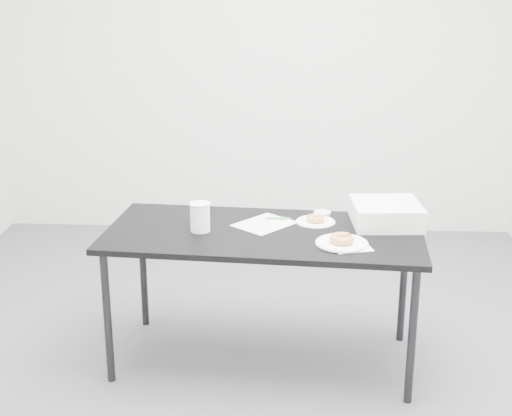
{
  "coord_description": "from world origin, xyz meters",
  "views": [
    {
      "loc": [
        0.29,
        -3.42,
        1.9
      ],
      "look_at": [
        0.11,
        0.02,
        0.8
      ],
      "focal_mm": 50.0,
      "sensor_mm": 36.0,
      "label": 1
    }
  ],
  "objects_px": {
    "donut_near": "(342,239)",
    "donut_far": "(316,218)",
    "plate_near": "(342,243)",
    "plate_far": "(315,222)",
    "coffee_cup": "(200,217)",
    "table": "(264,241)",
    "bakery_box": "(386,213)",
    "pen": "(278,218)",
    "scorecard": "(265,224)"
  },
  "relations": [
    {
      "from": "pen",
      "to": "donut_far",
      "type": "relative_size",
      "value": 1.39
    },
    {
      "from": "donut_near",
      "to": "donut_far",
      "type": "relative_size",
      "value": 1.23
    },
    {
      "from": "table",
      "to": "plate_far",
      "type": "height_order",
      "value": "plate_far"
    },
    {
      "from": "pen",
      "to": "donut_near",
      "type": "xyz_separation_m",
      "value": [
        0.31,
        -0.35,
        0.02
      ]
    },
    {
      "from": "pen",
      "to": "coffee_cup",
      "type": "distance_m",
      "value": 0.43
    },
    {
      "from": "coffee_cup",
      "to": "table",
      "type": "bearing_deg",
      "value": 3.16
    },
    {
      "from": "pen",
      "to": "donut_far",
      "type": "xyz_separation_m",
      "value": [
        0.2,
        -0.03,
        0.01
      ]
    },
    {
      "from": "plate_near",
      "to": "bakery_box",
      "type": "bearing_deg",
      "value": 52.13
    },
    {
      "from": "table",
      "to": "donut_far",
      "type": "relative_size",
      "value": 17.01
    },
    {
      "from": "scorecard",
      "to": "pen",
      "type": "distance_m",
      "value": 0.1
    },
    {
      "from": "table",
      "to": "scorecard",
      "type": "bearing_deg",
      "value": 95.0
    },
    {
      "from": "scorecard",
      "to": "plate_far",
      "type": "relative_size",
      "value": 1.4
    },
    {
      "from": "coffee_cup",
      "to": "pen",
      "type": "bearing_deg",
      "value": 27.49
    },
    {
      "from": "donut_far",
      "to": "coffee_cup",
      "type": "bearing_deg",
      "value": -164.07
    },
    {
      "from": "coffee_cup",
      "to": "scorecard",
      "type": "bearing_deg",
      "value": 21.35
    },
    {
      "from": "scorecard",
      "to": "pen",
      "type": "bearing_deg",
      "value": 89.31
    },
    {
      "from": "plate_far",
      "to": "bakery_box",
      "type": "xyz_separation_m",
      "value": [
        0.36,
        -0.01,
        0.05
      ]
    },
    {
      "from": "table",
      "to": "pen",
      "type": "relative_size",
      "value": 12.27
    },
    {
      "from": "plate_far",
      "to": "coffee_cup",
      "type": "height_order",
      "value": "coffee_cup"
    },
    {
      "from": "plate_near",
      "to": "coffee_cup",
      "type": "xyz_separation_m",
      "value": [
        -0.69,
        0.15,
        0.07
      ]
    },
    {
      "from": "scorecard",
      "to": "plate_far",
      "type": "xyz_separation_m",
      "value": [
        0.26,
        0.04,
        0.0
      ]
    },
    {
      "from": "table",
      "to": "bakery_box",
      "type": "relative_size",
      "value": 4.8
    },
    {
      "from": "pen",
      "to": "plate_far",
      "type": "bearing_deg",
      "value": -12.19
    },
    {
      "from": "plate_near",
      "to": "plate_far",
      "type": "distance_m",
      "value": 0.34
    },
    {
      "from": "pen",
      "to": "plate_near",
      "type": "bearing_deg",
      "value": -50.96
    },
    {
      "from": "donut_near",
      "to": "plate_far",
      "type": "bearing_deg",
      "value": 109.9
    },
    {
      "from": "scorecard",
      "to": "plate_near",
      "type": "xyz_separation_m",
      "value": [
        0.38,
        -0.28,
        0.01
      ]
    },
    {
      "from": "scorecard",
      "to": "donut_near",
      "type": "xyz_separation_m",
      "value": [
        0.38,
        -0.28,
        0.03
      ]
    },
    {
      "from": "bakery_box",
      "to": "donut_far",
      "type": "bearing_deg",
      "value": 175.05
    },
    {
      "from": "plate_far",
      "to": "bakery_box",
      "type": "height_order",
      "value": "bakery_box"
    },
    {
      "from": "pen",
      "to": "donut_near",
      "type": "distance_m",
      "value": 0.47
    },
    {
      "from": "table",
      "to": "plate_near",
      "type": "bearing_deg",
      "value": -20.07
    },
    {
      "from": "bakery_box",
      "to": "pen",
      "type": "bearing_deg",
      "value": 171.93
    },
    {
      "from": "table",
      "to": "donut_near",
      "type": "bearing_deg",
      "value": -20.07
    },
    {
      "from": "coffee_cup",
      "to": "bakery_box",
      "type": "bearing_deg",
      "value": 9.59
    },
    {
      "from": "donut_near",
      "to": "donut_far",
      "type": "distance_m",
      "value": 0.34
    },
    {
      "from": "donut_far",
      "to": "pen",
      "type": "bearing_deg",
      "value": 170.17
    },
    {
      "from": "table",
      "to": "plate_near",
      "type": "relative_size",
      "value": 6.5
    },
    {
      "from": "table",
      "to": "coffee_cup",
      "type": "relative_size",
      "value": 11.05
    },
    {
      "from": "coffee_cup",
      "to": "bakery_box",
      "type": "xyz_separation_m",
      "value": [
        0.93,
        0.16,
        -0.02
      ]
    },
    {
      "from": "scorecard",
      "to": "donut_far",
      "type": "height_order",
      "value": "donut_far"
    },
    {
      "from": "pen",
      "to": "plate_far",
      "type": "relative_size",
      "value": 0.65
    },
    {
      "from": "donut_far",
      "to": "plate_far",
      "type": "bearing_deg",
      "value": 0.0
    },
    {
      "from": "donut_near",
      "to": "donut_far",
      "type": "xyz_separation_m",
      "value": [
        -0.12,
        0.32,
        -0.01
      ]
    },
    {
      "from": "pen",
      "to": "plate_far",
      "type": "xyz_separation_m",
      "value": [
        0.2,
        -0.03,
        -0.0
      ]
    },
    {
      "from": "pen",
      "to": "donut_near",
      "type": "height_order",
      "value": "donut_near"
    },
    {
      "from": "donut_near",
      "to": "plate_far",
      "type": "distance_m",
      "value": 0.34
    },
    {
      "from": "plate_near",
      "to": "plate_far",
      "type": "height_order",
      "value": "plate_near"
    },
    {
      "from": "donut_near",
      "to": "coffee_cup",
      "type": "distance_m",
      "value": 0.71
    },
    {
      "from": "scorecard",
      "to": "plate_far",
      "type": "height_order",
      "value": "plate_far"
    }
  ]
}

